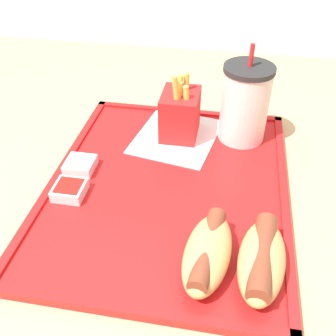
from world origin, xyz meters
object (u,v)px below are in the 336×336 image
at_px(sauce_cup_ketchup, 70,190).
at_px(soda_cup, 245,103).
at_px(sauce_cup_mayo, 80,165).
at_px(hot_dog_far, 262,260).
at_px(fries_carton, 180,114).
at_px(hot_dog_near, 208,252).

bearing_deg(sauce_cup_ketchup, soda_cup, 129.23).
bearing_deg(soda_cup, sauce_cup_mayo, -60.71).
relative_size(sauce_cup_mayo, sauce_cup_ketchup, 1.00).
bearing_deg(hot_dog_far, sauce_cup_mayo, -118.61).
bearing_deg(soda_cup, sauce_cup_ketchup, -50.77).
distance_m(fries_carton, sauce_cup_mayo, 0.19).
distance_m(hot_dog_near, fries_carton, 0.28).
relative_size(hot_dog_near, sauce_cup_ketchup, 2.95).
bearing_deg(hot_dog_near, sauce_cup_ketchup, -113.82).
bearing_deg(sauce_cup_ketchup, hot_dog_far, 71.25).
distance_m(hot_dog_far, sauce_cup_mayo, 0.31).
bearing_deg(soda_cup, hot_dog_near, -6.28).
xyz_separation_m(hot_dog_near, sauce_cup_mayo, (-0.15, -0.21, -0.01)).
bearing_deg(sauce_cup_ketchup, sauce_cup_mayo, -175.07).
bearing_deg(soda_cup, fries_carton, -83.31).
height_order(hot_dog_far, fries_carton, fries_carton).
height_order(soda_cup, hot_dog_near, soda_cup).
bearing_deg(hot_dog_far, fries_carton, -153.49).
bearing_deg(hot_dog_far, sauce_cup_ketchup, -108.75).
relative_size(hot_dog_near, sauce_cup_mayo, 2.95).
bearing_deg(sauce_cup_mayo, sauce_cup_ketchup, 4.93).
xyz_separation_m(soda_cup, sauce_cup_ketchup, (0.19, -0.23, -0.06)).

